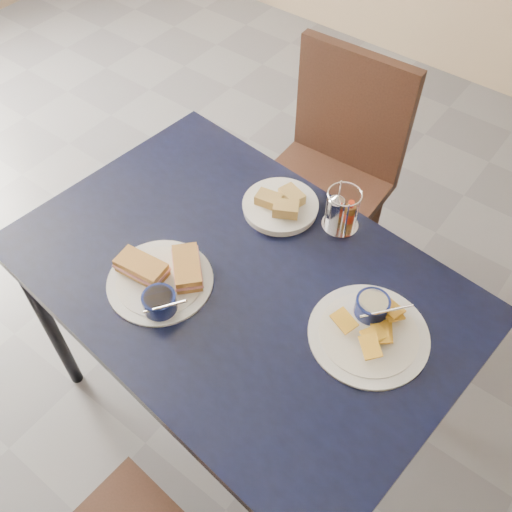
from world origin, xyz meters
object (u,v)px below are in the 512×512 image
Objects in this scene: plantain_plate at (370,326)px; bread_basket at (281,205)px; sandwich_plate at (162,279)px; chair_far at (334,162)px; condiment_caddy at (341,211)px; dining_table at (239,289)px.

bread_basket is at bearing 154.65° from plantain_plate.
sandwich_plate is 1.36× the size of bread_basket.
chair_far reaches higher than bread_basket.
plantain_plate is at bearing -45.35° from condiment_caddy.
dining_table is 0.79m from chair_far.
sandwich_plate is at bearing -157.22° from plantain_plate.
bread_basket is 1.68× the size of condiment_caddy.
bread_basket is (0.09, 0.43, -0.00)m from sandwich_plate.
bread_basket is at bearing -161.60° from condiment_caddy.
chair_far is 7.10× the size of condiment_caddy.
condiment_caddy reaches higher than bread_basket.
condiment_caddy reaches higher than plantain_plate.
sandwich_plate is (-0.00, -0.91, 0.22)m from chair_far.
dining_table is 0.29m from bread_basket.
dining_table is 9.95× the size of condiment_caddy.
chair_far reaches higher than dining_table.
plantain_plate is at bearing -52.77° from chair_far.
dining_table is 0.39m from plantain_plate.
sandwich_plate is 0.44m from bread_basket.
bread_basket is (-0.06, 0.28, 0.08)m from dining_table.
dining_table is at bearing -109.41° from condiment_caddy.
sandwich_plate is 0.55m from condiment_caddy.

